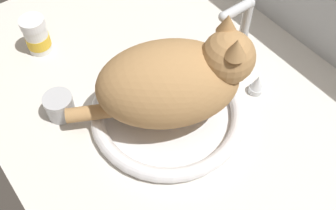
{
  "coord_description": "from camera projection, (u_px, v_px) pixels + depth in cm",
  "views": [
    {
      "loc": [
        45.52,
        -33.78,
        76.3
      ],
      "look_at": [
        4.9,
        -3.1,
        7.0
      ],
      "focal_mm": 42.79,
      "sensor_mm": 36.0,
      "label": 1
    }
  ],
  "objects": [
    {
      "name": "pill_bottle",
      "position": [
        37.0,
        36.0,
        0.98
      ],
      "size": [
        6.01,
        6.01,
        9.8
      ],
      "color": "white",
      "rests_on": "countertop"
    },
    {
      "name": "faucet",
      "position": [
        238.0,
        50.0,
        0.89
      ],
      "size": [
        16.78,
        9.96,
        22.67
      ],
      "color": "silver",
      "rests_on": "countertop"
    },
    {
      "name": "cat",
      "position": [
        178.0,
        80.0,
        0.8
      ],
      "size": [
        30.5,
        37.09,
        21.6
      ],
      "color": "tan",
      "rests_on": "sink_basin"
    },
    {
      "name": "sink_basin",
      "position": [
        168.0,
        112.0,
        0.88
      ],
      "size": [
        34.12,
        34.12,
        3.14
      ],
      "color": "white",
      "rests_on": "countertop"
    },
    {
      "name": "metal_jar",
      "position": [
        60.0,
        106.0,
        0.87
      ],
      "size": [
        6.4,
        6.4,
        5.7
      ],
      "color": "#B2B5BA",
      "rests_on": "countertop"
    },
    {
      "name": "countertop",
      "position": [
        166.0,
        99.0,
        0.94
      ],
      "size": [
        107.7,
        76.08,
        3.0
      ],
      "primitive_type": "cube",
      "color": "silver",
      "rests_on": "ground"
    }
  ]
}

